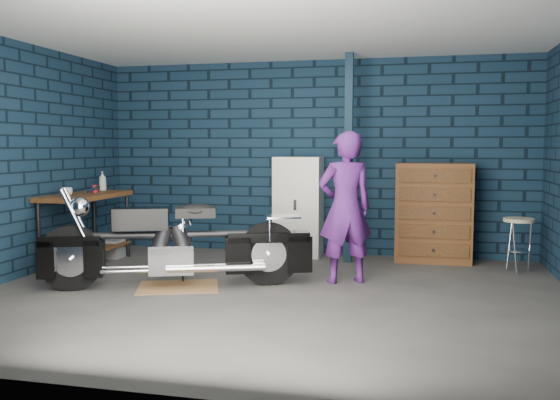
# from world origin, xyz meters

# --- Properties ---
(ground) EXTENTS (6.00, 6.00, 0.00)m
(ground) POSITION_xyz_m (0.00, 0.00, 0.00)
(ground) COLOR #524F4C
(ground) RESTS_ON ground
(room_walls) EXTENTS (6.02, 5.01, 2.71)m
(room_walls) POSITION_xyz_m (0.00, 0.55, 1.90)
(room_walls) COLOR #102638
(room_walls) RESTS_ON ground
(support_post) EXTENTS (0.10, 0.10, 2.70)m
(support_post) POSITION_xyz_m (0.55, 1.95, 1.35)
(support_post) COLOR #102533
(support_post) RESTS_ON ground
(workbench) EXTENTS (0.60, 1.40, 0.91)m
(workbench) POSITION_xyz_m (-2.68, 1.01, 0.46)
(workbench) COLOR brown
(workbench) RESTS_ON ground
(drip_mat) EXTENTS (1.01, 0.89, 0.01)m
(drip_mat) POSITION_xyz_m (-1.06, 0.12, 0.00)
(drip_mat) COLOR #8E613E
(drip_mat) RESTS_ON ground
(motorcycle) EXTENTS (2.53, 1.47, 1.08)m
(motorcycle) POSITION_xyz_m (-1.06, 0.12, 0.54)
(motorcycle) COLOR black
(motorcycle) RESTS_ON ground
(person) EXTENTS (0.72, 0.62, 1.67)m
(person) POSITION_xyz_m (0.66, 0.75, 0.84)
(person) COLOR #541E72
(person) RESTS_ON ground
(storage_bin) EXTENTS (0.40, 0.28, 0.25)m
(storage_bin) POSITION_xyz_m (-2.66, 1.51, 0.12)
(storage_bin) COLOR gray
(storage_bin) RESTS_ON ground
(locker) EXTENTS (0.64, 0.46, 1.37)m
(locker) POSITION_xyz_m (-0.17, 2.23, 0.68)
(locker) COLOR silver
(locker) RESTS_ON ground
(tool_chest) EXTENTS (0.97, 0.54, 1.29)m
(tool_chest) POSITION_xyz_m (1.64, 2.23, 0.65)
(tool_chest) COLOR brown
(tool_chest) RESTS_ON ground
(shop_stool) EXTENTS (0.39, 0.39, 0.65)m
(shop_stool) POSITION_xyz_m (2.62, 1.78, 0.33)
(shop_stool) COLOR #C0B491
(shop_stool) RESTS_ON ground
(cup_a) EXTENTS (0.16, 0.16, 0.11)m
(cup_a) POSITION_xyz_m (-2.67, 0.59, 0.96)
(cup_a) COLOR #C0B491
(cup_a) RESTS_ON workbench
(mug_red) EXTENTS (0.09, 0.09, 0.10)m
(mug_red) POSITION_xyz_m (-2.65, 1.19, 0.96)
(mug_red) COLOR maroon
(mug_red) RESTS_ON workbench
(bottle) EXTENTS (0.12, 0.12, 0.26)m
(bottle) POSITION_xyz_m (-2.75, 1.57, 1.04)
(bottle) COLOR gray
(bottle) RESTS_ON workbench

